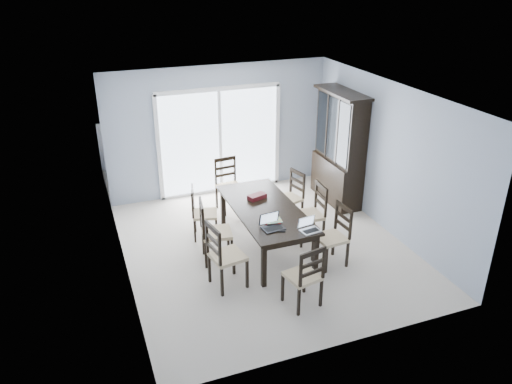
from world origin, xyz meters
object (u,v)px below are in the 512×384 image
dining_table (265,212)px  laptop_silver (311,228)px  chair_left_mid (210,225)px  chair_left_far (199,207)px  chair_end_near (307,271)px  chair_end_far (228,178)px  hot_tub (198,155)px  laptop_dark (273,226)px  chair_right_far (292,191)px  chair_left_near (221,249)px  china_hutch (339,149)px  cell_phone (281,231)px  chair_right_mid (314,207)px  game_box (257,197)px  chair_right_near (337,229)px

dining_table → laptop_silver: (0.33, -0.96, 0.13)m
chair_left_mid → chair_left_far: bearing=-173.2°
chair_end_near → chair_end_far: 3.31m
laptop_silver → hot_tub: size_ratio=0.16×
chair_left_mid → laptop_dark: chair_left_mid is taller
chair_left_far → chair_right_far: chair_right_far is taller
chair_left_near → chair_end_far: size_ratio=1.03×
chair_left_near → chair_end_near: bearing=37.5°
china_hutch → chair_left_far: bearing=-170.2°
chair_left_mid → laptop_silver: (1.28, -0.90, 0.16)m
dining_table → cell_phone: bearing=-94.8°
china_hutch → chair_end_near: (-2.08, -2.91, -0.48)m
hot_tub → chair_right_far: bearing=-69.2°
dining_table → hot_tub: 3.54m
china_hutch → chair_right_mid: china_hutch is taller
chair_left_far → laptop_dark: chair_left_far is taller
laptop_silver → game_box: 1.36m
chair_end_near → chair_left_mid: bearing=107.7°
chair_right_mid → game_box: chair_right_mid is taller
china_hutch → chair_left_far: 3.02m
chair_left_near → chair_right_near: size_ratio=1.06×
dining_table → chair_right_mid: bearing=-1.0°
chair_left_mid → game_box: chair_left_mid is taller
chair_right_near → chair_right_mid: size_ratio=0.97×
chair_left_far → chair_right_near: 2.36m
chair_right_far → laptop_silver: chair_right_far is taller
chair_left_mid → chair_left_far: size_ratio=1.12×
chair_end_near → china_hutch: bearing=43.3°
hot_tub → chair_left_far: bearing=-104.1°
chair_end_near → game_box: bearing=77.4°
chair_left_far → chair_end_far: bearing=153.9°
chair_left_near → chair_right_mid: size_ratio=1.03×
china_hutch → chair_right_near: china_hutch is taller
chair_right_far → hot_tub: chair_right_far is taller
chair_left_near → chair_right_far: bearing=120.8°
cell_phone → chair_left_mid: bearing=160.3°
chair_right_near → laptop_silver: 0.59m
chair_right_mid → laptop_dark: 1.25m
laptop_silver → chair_left_near: bearing=165.3°
chair_left_mid → chair_right_far: 1.97m
chair_end_far → laptop_silver: chair_end_far is taller
chair_left_far → chair_right_near: chair_right_near is taller
chair_right_near → cell_phone: (-0.94, -0.01, 0.15)m
chair_left_mid → laptop_silver: bearing=64.3°
chair_left_far → chair_right_far: size_ratio=0.99×
chair_left_mid → laptop_silver: size_ratio=3.84×
laptop_silver → cell_phone: size_ratio=2.60×
chair_end_far → chair_right_far: bearing=132.0°
cell_phone → hot_tub: (-0.14, 4.34, -0.30)m
chair_left_near → cell_phone: chair_left_near is taller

